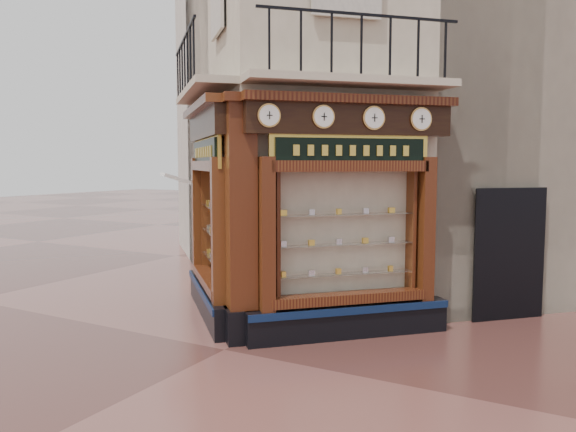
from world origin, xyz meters
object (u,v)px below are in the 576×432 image
Objects in this scene: corner_pilaster at (241,223)px; clock_b at (323,117)px; awning at (185,287)px; signboard_left at (206,152)px; clock_d at (421,119)px; signboard_right at (351,151)px; clock_a at (269,115)px; clock_c at (374,118)px.

corner_pilaster is 2.12m from clock_b.
awning is at bearing 110.10° from clock_b.
signboard_left reaches higher than awning.
signboard_right is (-0.92, -0.76, -0.52)m from clock_d.
signboard_right is (0.91, 1.06, -0.52)m from clock_a.
clock_d is (2.38, 1.77, 1.67)m from corner_pilaster.
clock_b is 0.19× the size of signboard_right.
awning is (-4.57, 2.12, -3.62)m from clock_b.
clock_a is at bearing -50.13° from corner_pilaster.
signboard_right is at bearing 174.67° from clock_d.
clock_a is at bearing -180.00° from clock_b.
signboard_left is (-3.84, -0.76, -0.52)m from clock_d.
clock_c is at bearing -151.34° from awning.
clock_c is at bearing 0.00° from clock_b.
clock_a reaches higher than awning.
corner_pilaster is 2.42× the size of awning.
signboard_left is (1.94, -1.68, 3.10)m from awning.
clock_c is (1.78, 1.18, 1.67)m from corner_pilaster.
corner_pilaster reaches higher than clock_a.
signboard_left is at bearing 137.85° from clock_c.
clock_d reaches higher than awning.
clock_b is (0.62, 0.62, -0.00)m from clock_a.
signboard_left is (-3.24, -0.16, -0.52)m from clock_c.
signboard_right is (4.86, -1.68, 3.10)m from awning.
clock_b is at bearing -159.90° from awning.
clock_b is 0.74m from signboard_right.
clock_b is 6.21m from awning.
corner_pilaster is 2.01× the size of signboard_right.
clock_d is 0.20× the size of signboard_right.
clock_c is (1.22, 1.22, 0.00)m from clock_a.
signboard_right is at bearing 12.06° from clock_b.
clock_c reaches higher than signboard_right.
clock_d reaches higher than clock_a.
signboard_right is (1.46, 1.01, 1.15)m from corner_pilaster.
signboard_left is (-2.02, 1.06, -0.52)m from clock_a.
clock_d is at bearing -123.81° from signboard_left.
awning is at bearing 115.94° from signboard_right.
corner_pilaster is 1.76m from clock_a.
clock_a is 1.73m from clock_c.
clock_b is at bearing -144.56° from signboard_left.
clock_a is 0.18× the size of signboard_right.
clock_d is at bearing -8.28° from corner_pilaster.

